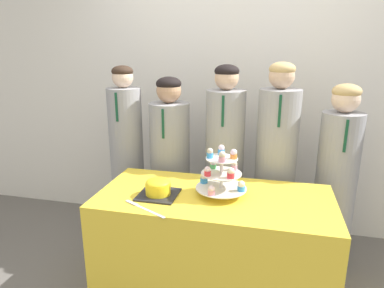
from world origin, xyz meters
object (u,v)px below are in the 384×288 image
(student_1, at_px, (170,171))
(cupcake_stand, at_px, (222,173))
(cake_knife, at_px, (138,206))
(student_4, at_px, (335,186))
(student_0, at_px, (127,163))
(student_3, at_px, (275,173))
(round_cake, at_px, (158,187))
(student_2, at_px, (224,170))

(student_1, bearing_deg, cupcake_stand, -48.39)
(cake_knife, height_order, student_4, student_4)
(student_0, distance_m, student_3, 1.19)
(student_4, bearing_deg, student_1, 180.00)
(round_cake, bearing_deg, student_3, 43.59)
(student_2, relative_size, student_3, 0.99)
(student_3, bearing_deg, student_1, -180.00)
(cake_knife, height_order, student_0, student_0)
(cupcake_stand, distance_m, student_1, 0.79)
(cake_knife, height_order, student_3, student_3)
(round_cake, relative_size, student_3, 0.15)
(round_cake, height_order, cupcake_stand, cupcake_stand)
(round_cake, height_order, student_0, student_0)
(cupcake_stand, height_order, student_1, student_1)
(student_1, relative_size, student_2, 0.94)
(cupcake_stand, distance_m, student_3, 0.67)
(round_cake, relative_size, student_2, 0.15)
(cupcake_stand, distance_m, student_4, 0.97)
(cake_knife, relative_size, student_0, 0.19)
(cupcake_stand, distance_m, student_0, 1.05)
(student_2, xyz_separation_m, student_3, (0.38, 0.00, 0.01))
(cake_knife, distance_m, student_4, 1.45)
(cake_knife, relative_size, student_4, 0.21)
(student_2, bearing_deg, cupcake_stand, -83.78)
(cupcake_stand, height_order, student_2, student_2)
(student_2, bearing_deg, student_0, -180.00)
(round_cake, bearing_deg, cupcake_stand, 15.01)
(cupcake_stand, relative_size, student_3, 0.20)
(cake_knife, bearing_deg, student_3, 75.13)
(cake_knife, relative_size, student_3, 0.19)
(cake_knife, relative_size, student_2, 0.19)
(round_cake, distance_m, student_0, 0.84)
(round_cake, relative_size, student_1, 0.16)
(student_2, bearing_deg, student_1, -180.00)
(student_0, relative_size, student_4, 1.07)
(round_cake, xyz_separation_m, student_1, (-0.13, 0.66, -0.15))
(student_0, relative_size, student_3, 0.98)
(round_cake, height_order, student_1, student_1)
(student_3, distance_m, student_4, 0.44)
(student_0, xyz_separation_m, student_3, (1.19, 0.00, 0.01))
(student_3, bearing_deg, cake_knife, -132.28)
(student_2, distance_m, student_3, 0.38)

